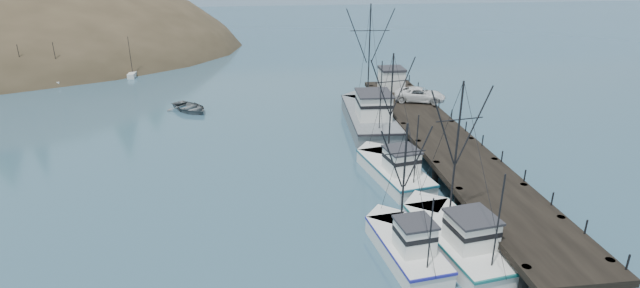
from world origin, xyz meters
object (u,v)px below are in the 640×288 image
Objects in this scene: pier_shed at (391,78)px; pier at (444,142)px; trawler_far at (393,169)px; work_vessel at (369,116)px; motorboat at (190,111)px; pickup_truck at (420,95)px; trawler_near at (456,236)px; trawler_mid at (405,245)px.

pier is at bearing -88.56° from pier_shed.
trawler_far is 13.49m from work_vessel.
pickup_truck is at bearing -51.98° from motorboat.
work_vessel is (-0.43, 24.71, 0.41)m from trawler_near.
motorboat is at bearing 132.42° from trawler_far.
pier_shed is (-0.45, 18.00, 1.73)m from pier.
trawler_near reaches higher than pickup_truck.
work_vessel is (3.28, 25.26, 0.41)m from trawler_mid.
trawler_near is at bearing -107.39° from pier.
trawler_far is at bearing -93.89° from work_vessel.
motorboat is (-19.89, 21.77, -0.82)m from trawler_far.
trawler_far is at bearing -150.35° from pier.
trawler_near is at bearing -89.00° from work_vessel.
pickup_truck is (6.08, 26.97, 2.00)m from trawler_near.
trawler_far reaches higher than pickup_truck.
trawler_far reaches higher than pier_shed.
pickup_truck is at bearing -70.97° from pier_shed.
motorboat is at bearing 122.75° from trawler_near.
pier is 3.93× the size of trawler_far.
pier is 7.46× the size of pickup_truck.
trawler_mid is at bearing -97.40° from work_vessel.
trawler_far is 22.22m from pier_shed.
pier is 6.88m from trawler_far.
pier is 7.52× the size of motorboat.
trawler_far is at bearing 96.82° from trawler_near.
trawler_far is at bearing 173.14° from pickup_truck.
trawler_mid is 0.83× the size of trawler_far.
work_vessel is 5.17× the size of pier_shed.
pier_shed is (4.13, 32.64, 2.60)m from trawler_near.
trawler_mid is 34.19m from pier_shed.
trawler_far reaches higher than pier.
pier reaches higher than motorboat.
trawler_far is at bearing -104.37° from pier_shed.
work_vessel reaches higher than pickup_truck.
pier_shed is 25.60m from motorboat.
pier is 17.32m from trawler_mid.
work_vessel reaches higher than pier_shed.
pier is 11.27m from work_vessel.
pier is 3.77× the size of trawler_near.
work_vessel is 2.81× the size of pickup_truck.
pier_shed is at bearing -40.37° from motorboat.
trawler_far is at bearing 78.67° from trawler_mid.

